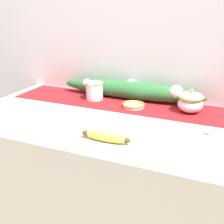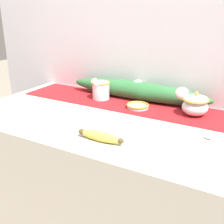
% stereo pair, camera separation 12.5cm
% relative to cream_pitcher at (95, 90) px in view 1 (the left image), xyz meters
% --- Properties ---
extents(countertop, '(1.37, 0.73, 0.92)m').
position_rel_cream_pitcher_xyz_m(countertop, '(0.18, -0.22, -0.52)').
color(countertop, beige).
rests_on(countertop, ground_plane).
extents(back_wall, '(2.17, 0.04, 2.40)m').
position_rel_cream_pitcher_xyz_m(back_wall, '(0.18, 0.17, 0.22)').
color(back_wall, silver).
rests_on(back_wall, ground_plane).
extents(table_runner, '(1.26, 0.28, 0.00)m').
position_rel_cream_pitcher_xyz_m(table_runner, '(0.18, -0.00, -0.05)').
color(table_runner, '#A8191E').
rests_on(table_runner, countertop).
extents(cream_pitcher, '(0.10, 0.12, 0.10)m').
position_rel_cream_pitcher_xyz_m(cream_pitcher, '(0.00, 0.00, 0.00)').
color(cream_pitcher, white).
rests_on(cream_pitcher, countertop).
extents(sugar_bowl, '(0.12, 0.12, 0.12)m').
position_rel_cream_pitcher_xyz_m(sugar_bowl, '(0.52, -0.00, -0.00)').
color(sugar_bowl, white).
rests_on(sugar_bowl, countertop).
extents(small_dish, '(0.12, 0.12, 0.02)m').
position_rel_cream_pitcher_xyz_m(small_dish, '(0.24, -0.04, -0.04)').
color(small_dish, white).
rests_on(small_dish, countertop).
extents(banana, '(0.20, 0.04, 0.04)m').
position_rel_cream_pitcher_xyz_m(banana, '(0.27, -0.45, -0.04)').
color(banana, '#DBCC4C').
rests_on(banana, countertop).
extents(spoon, '(0.18, 0.09, 0.01)m').
position_rel_cream_pitcher_xyz_m(spoon, '(0.62, -0.22, -0.05)').
color(spoon, '#B7B7BC').
rests_on(spoon, countertop).
extents(poinsettia_garland, '(0.83, 0.11, 0.11)m').
position_rel_cream_pitcher_xyz_m(poinsettia_garland, '(0.19, 0.09, -0.00)').
color(poinsettia_garland, '#2D6B38').
rests_on(poinsettia_garland, countertop).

